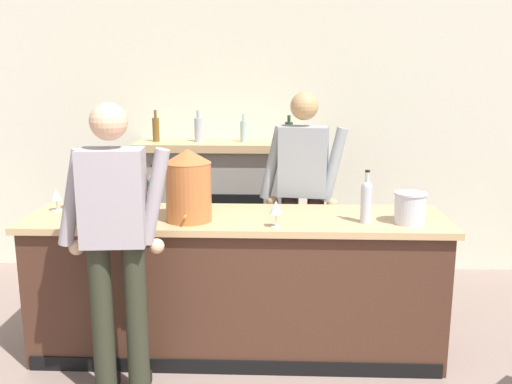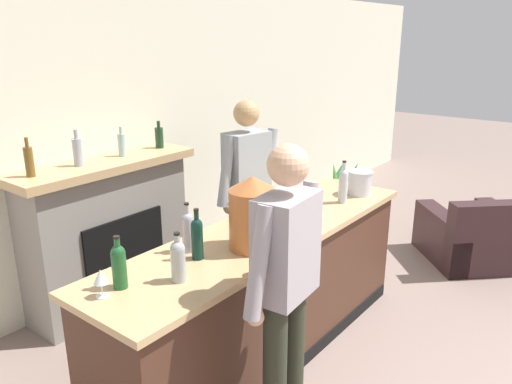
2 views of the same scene
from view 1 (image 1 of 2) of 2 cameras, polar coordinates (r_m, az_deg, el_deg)
wall_back_panel at (r=5.52m, az=1.81°, el=6.23°), size 12.00×0.07×2.75m
bar_counter at (r=4.00m, az=-1.96°, el=-9.23°), size 2.83×0.72×0.98m
fireplace_stone at (r=5.41m, az=-3.32°, el=-1.64°), size 1.58×0.52×1.58m
person_customer at (r=3.38m, az=-13.88°, el=-4.84°), size 0.66×0.33×1.78m
person_bartender at (r=4.37m, az=4.69°, el=-0.50°), size 0.65×0.35×1.79m
copper_dispenser at (r=3.71m, az=-6.77°, el=0.70°), size 0.30×0.34×0.47m
ice_bucket_steel at (r=3.77m, az=15.15°, el=-1.56°), size 0.21×0.21×0.20m
wine_bottle_burgundy_dark at (r=3.91m, az=-15.34°, el=-0.67°), size 0.08×0.08×0.28m
wine_bottle_rose_blush at (r=4.16m, az=-17.80°, el=0.02°), size 0.08×0.08×0.30m
wine_bottle_merlot_tall at (r=3.72m, az=10.97°, el=-0.76°), size 0.07×0.07×0.35m
wine_bottle_riesling_slim at (r=3.95m, az=-11.11°, el=-0.15°), size 0.07×0.07×0.32m
wine_bottle_cabernet_heavy at (r=4.06m, az=-10.18°, el=0.21°), size 0.07×0.07×0.32m
wine_glass_near_bucket at (r=4.20m, az=-19.36°, el=-0.33°), size 0.08×0.08×0.15m
wine_glass_front_right at (r=3.56m, az=2.01°, el=-1.62°), size 0.08×0.08×0.17m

